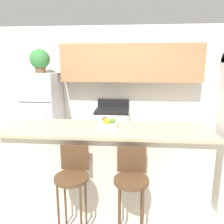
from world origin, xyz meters
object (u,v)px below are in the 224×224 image
Objects in this scene: bar_stool_left at (73,178)px; fruit_bowl at (108,123)px; bar_stool_right at (131,180)px; potted_plant_on_fridge at (40,60)px; refrigerator at (44,113)px; stove_range at (112,131)px.

fruit_bowl reaches higher than bar_stool_left.
bar_stool_right is 3.06m from potted_plant_on_fridge.
bar_stool_left is at bearing 180.00° from bar_stool_right.
bar_stool_right is at bearing -50.40° from refrigerator.
stove_range is at bearing 3.13° from potted_plant_on_fridge.
stove_range is (1.39, 0.08, -0.35)m from refrigerator.
potted_plant_on_fridge is (-1.78, 2.15, 1.24)m from bar_stool_right.
refrigerator is at bearing 118.57° from bar_stool_left.
refrigerator is 2.15m from fruit_bowl.
bar_stool_left is 2.09× the size of potted_plant_on_fridge.
bar_stool_right is (1.78, -2.15, -0.19)m from refrigerator.
bar_stool_left is 0.61m from bar_stool_right.
stove_range is 2.27m from bar_stool_right.
stove_range is 1.72m from fruit_bowl.
potted_plant_on_fridge is at bearing -176.87° from stove_range.
bar_stool_left is 0.81m from fruit_bowl.
stove_range is 2.25m from bar_stool_left.
fruit_bowl is at bearing 63.30° from bar_stool_left.
refrigerator reaches higher than stove_range.
bar_stool_left is at bearing -61.43° from potted_plant_on_fridge.
bar_stool_right is at bearing -50.40° from potted_plant_on_fridge.
refrigerator is 1.73× the size of bar_stool_right.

